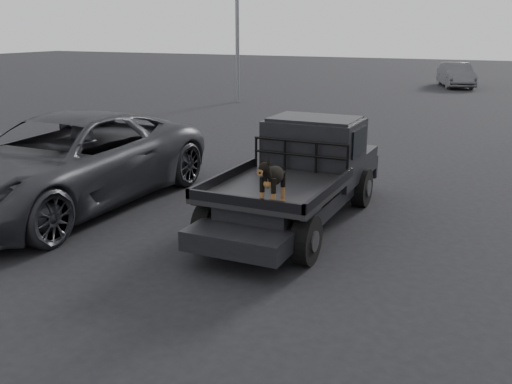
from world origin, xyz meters
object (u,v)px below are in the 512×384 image
at_px(dog, 273,180).
at_px(distant_car_a, 456,75).
at_px(flatbed_ute, 295,198).
at_px(parked_suv, 64,162).

height_order(dog, distant_car_a, dog).
xyz_separation_m(flatbed_ute, dog, (0.35, -1.85, 0.83)).
bearing_deg(parked_suv, dog, -10.14).
distance_m(flatbed_ute, distant_car_a, 26.73).
bearing_deg(distant_car_a, dog, -106.84).
xyz_separation_m(parked_suv, distant_car_a, (4.26, 27.70, -0.19)).
bearing_deg(dog, distant_car_a, 91.13).
xyz_separation_m(flatbed_ute, parked_suv, (-4.47, -0.98, 0.44)).
relative_size(parked_suv, distant_car_a, 1.51).
relative_size(flatbed_ute, dog, 7.30).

